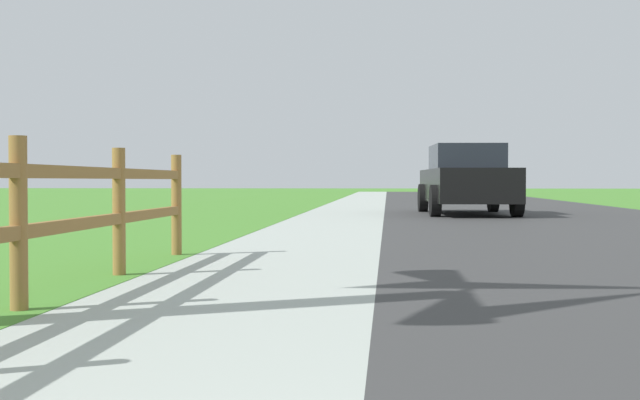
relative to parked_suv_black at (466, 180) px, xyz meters
name	(u,v)px	position (x,y,z in m)	size (l,w,h in m)	color
ground_plane	(385,208)	(-1.97, 4.35, -0.83)	(120.00, 120.00, 0.00)	#45832C
road_asphalt	(496,206)	(1.53, 6.35, -0.82)	(7.00, 66.00, 0.01)	#373737
curb_concrete	(292,206)	(-4.97, 6.35, -0.82)	(6.00, 66.00, 0.01)	#A5AEA4
grass_verge	(245,205)	(-6.47, 6.35, -0.82)	(5.00, 66.00, 0.00)	#45832C
parked_suv_black	(466,180)	(0.00, 0.00, 0.00)	(2.21, 4.92, 1.67)	black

